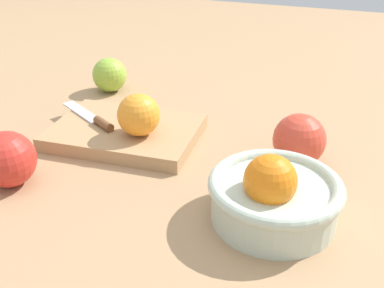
# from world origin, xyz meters

# --- Properties ---
(ground_plane) EXTENTS (2.40, 2.40, 0.00)m
(ground_plane) POSITION_xyz_m (0.00, 0.00, 0.00)
(ground_plane) COLOR tan
(bowl) EXTENTS (0.17, 0.17, 0.10)m
(bowl) POSITION_xyz_m (-0.18, 0.13, 0.04)
(bowl) COLOR beige
(bowl) RESTS_ON ground_plane
(cutting_board) EXTENTS (0.25, 0.19, 0.02)m
(cutting_board) POSITION_xyz_m (0.10, 0.00, 0.01)
(cutting_board) COLOR tan
(cutting_board) RESTS_ON ground_plane
(orange_on_board) EXTENTS (0.07, 0.07, 0.07)m
(orange_on_board) POSITION_xyz_m (0.06, 0.02, 0.06)
(orange_on_board) COLOR orange
(orange_on_board) RESTS_ON cutting_board
(knife) EXTENTS (0.14, 0.09, 0.01)m
(knife) POSITION_xyz_m (0.15, 0.00, 0.03)
(knife) COLOR silver
(knife) RESTS_ON cutting_board
(apple_back_right) EXTENTS (0.08, 0.08, 0.08)m
(apple_back_right) POSITION_xyz_m (0.18, 0.18, 0.04)
(apple_back_right) COLOR red
(apple_back_right) RESTS_ON ground_plane
(apple_mid_left) EXTENTS (0.08, 0.08, 0.08)m
(apple_mid_left) POSITION_xyz_m (-0.19, -0.02, 0.04)
(apple_mid_left) COLOR #D6422D
(apple_mid_left) RESTS_ON ground_plane
(apple_front_right) EXTENTS (0.07, 0.07, 0.07)m
(apple_front_right) POSITION_xyz_m (0.23, -0.18, 0.04)
(apple_front_right) COLOR #8EB738
(apple_front_right) RESTS_ON ground_plane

